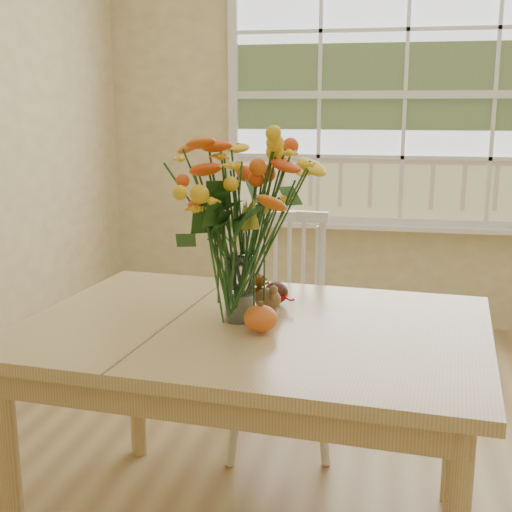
# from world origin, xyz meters

# --- Properties ---
(floor) EXTENTS (4.00, 4.50, 0.01)m
(floor) POSITION_xyz_m (0.00, 0.00, -0.01)
(floor) COLOR #957248
(floor) RESTS_ON ground
(wall_back) EXTENTS (4.00, 0.02, 2.70)m
(wall_back) POSITION_xyz_m (0.00, 2.25, 1.35)
(wall_back) COLOR tan
(wall_back) RESTS_ON floor
(window) EXTENTS (2.42, 0.12, 1.74)m
(window) POSITION_xyz_m (0.00, 2.21, 1.53)
(window) COLOR silver
(window) RESTS_ON wall_back
(dining_table) EXTENTS (1.57, 1.18, 0.79)m
(dining_table) POSITION_xyz_m (-0.48, -0.30, 0.70)
(dining_table) COLOR tan
(dining_table) RESTS_ON floor
(windsor_chair) EXTENTS (0.55, 0.54, 1.00)m
(windsor_chair) POSITION_xyz_m (-0.54, 0.47, 0.56)
(windsor_chair) COLOR white
(windsor_chair) RESTS_ON floor
(flower_vase) EXTENTS (0.46, 0.46, 0.55)m
(flower_vase) POSITION_xyz_m (-0.53, -0.28, 1.12)
(flower_vase) COLOR white
(flower_vase) RESTS_ON dining_table
(pumpkin) EXTENTS (0.11, 0.11, 0.08)m
(pumpkin) POSITION_xyz_m (-0.44, -0.39, 0.84)
(pumpkin) COLOR orange
(pumpkin) RESTS_ON dining_table
(turkey_figurine) EXTENTS (0.11, 0.09, 0.12)m
(turkey_figurine) POSITION_xyz_m (-0.46, -0.18, 0.84)
(turkey_figurine) COLOR #CCB78C
(turkey_figurine) RESTS_ON dining_table
(dark_gourd) EXTENTS (0.13, 0.11, 0.08)m
(dark_gourd) POSITION_xyz_m (-0.45, -0.08, 0.83)
(dark_gourd) COLOR #38160F
(dark_gourd) RESTS_ON dining_table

